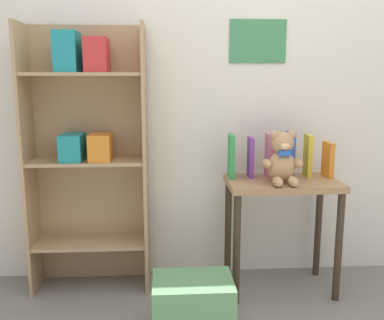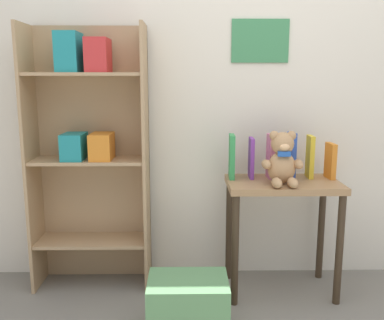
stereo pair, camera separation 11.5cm
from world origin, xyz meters
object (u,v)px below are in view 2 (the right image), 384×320
at_px(book_standing_pink, 271,156).
at_px(book_standing_purple, 251,158).
at_px(book_standing_blue, 291,156).
at_px(book_standing_orange, 330,161).
at_px(bookshelf_side, 90,142).
at_px(book_standing_green, 232,156).
at_px(book_standing_yellow, 310,157).
at_px(storage_bin, 188,306).
at_px(teddy_bear, 282,160).
at_px(display_table, 282,202).

bearing_deg(book_standing_pink, book_standing_purple, 177.37).
xyz_separation_m(book_standing_blue, book_standing_orange, (0.22, 0.00, -0.03)).
distance_m(bookshelf_side, book_standing_purple, 0.93).
relative_size(book_standing_green, book_standing_yellow, 1.03).
bearing_deg(book_standing_orange, book_standing_blue, 178.28).
height_order(book_standing_blue, book_standing_orange, book_standing_blue).
relative_size(book_standing_purple, storage_bin, 0.60).
bearing_deg(book_standing_pink, book_standing_blue, -8.98).
distance_m(book_standing_green, book_standing_pink, 0.22).
bearing_deg(book_standing_purple, storage_bin, -123.87).
bearing_deg(teddy_bear, book_standing_purple, 131.28).
bearing_deg(storage_bin, book_standing_green, 63.33).
bearing_deg(storage_bin, teddy_bear, 34.55).
xyz_separation_m(bookshelf_side, book_standing_green, (0.81, -0.05, -0.08)).
xyz_separation_m(book_standing_blue, book_standing_yellow, (0.11, 0.02, -0.01)).
xyz_separation_m(book_standing_green, book_standing_yellow, (0.45, 0.01, -0.00)).
distance_m(bookshelf_side, display_table, 1.15).
distance_m(book_standing_green, book_standing_orange, 0.56).
bearing_deg(teddy_bear, display_table, 69.75).
distance_m(book_standing_blue, book_standing_yellow, 0.11).
distance_m(bookshelf_side, book_standing_blue, 1.15).
bearing_deg(book_standing_purple, book_standing_green, -175.24).
height_order(bookshelf_side, book_standing_blue, bookshelf_side).
height_order(book_standing_purple, storage_bin, book_standing_purple).
xyz_separation_m(book_standing_purple, book_standing_pink, (0.11, -0.00, 0.01)).
bearing_deg(display_table, teddy_bear, -110.25).
xyz_separation_m(book_standing_green, book_standing_blue, (0.34, -0.02, 0.01)).
xyz_separation_m(book_standing_pink, storage_bin, (-0.48, -0.50, -0.64)).
xyz_separation_m(display_table, book_standing_green, (-0.28, 0.08, 0.25)).
xyz_separation_m(bookshelf_side, book_standing_purple, (0.93, -0.05, -0.09)).
distance_m(book_standing_green, book_standing_yellow, 0.45).
height_order(book_standing_blue, book_standing_yellow, book_standing_blue).
bearing_deg(book_standing_pink, display_table, -56.30).
height_order(book_standing_green, storage_bin, book_standing_green).
relative_size(book_standing_purple, book_standing_pink, 0.92).
height_order(teddy_bear, storage_bin, teddy_bear).
height_order(book_standing_pink, book_standing_orange, book_standing_pink).
height_order(display_table, book_standing_yellow, book_standing_yellow).
height_order(book_standing_orange, storage_bin, book_standing_orange).
bearing_deg(display_table, book_standing_yellow, 27.43).
distance_m(display_table, book_standing_blue, 0.27).
relative_size(book_standing_purple, book_standing_orange, 1.14).
relative_size(book_standing_yellow, storage_bin, 0.63).
bearing_deg(book_standing_orange, book_standing_yellow, 168.04).
relative_size(book_standing_pink, storage_bin, 0.66).
bearing_deg(book_standing_purple, book_standing_pink, -0.55).
xyz_separation_m(book_standing_pink, book_standing_blue, (0.11, -0.02, 0.01)).
xyz_separation_m(teddy_bear, book_standing_yellow, (0.20, 0.16, -0.01)).
height_order(display_table, book_standing_orange, book_standing_orange).
distance_m(display_table, teddy_bear, 0.26).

